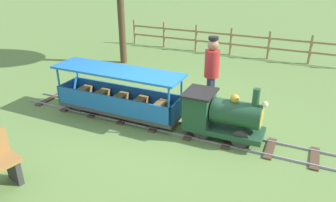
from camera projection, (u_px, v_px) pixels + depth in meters
The scene contains 6 objects.
ground_plane at pixel (163, 126), 6.31m from camera, with size 60.00×60.00×0.00m, color #608442.
track at pixel (159, 124), 6.34m from camera, with size 0.69×6.40×0.04m.
locomotive at pixel (220, 114), 5.69m from camera, with size 0.65×1.45×1.03m.
passenger_car at pixel (119, 98), 6.52m from camera, with size 0.75×2.70×0.97m.
conductor_person at pixel (212, 69), 6.48m from camera, with size 0.30×0.30×1.62m.
fence_section at pixel (231, 40), 10.71m from camera, with size 0.08×7.48×0.90m.
Camera 1 is at (5.02, 2.39, 3.03)m, focal length 34.40 mm.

